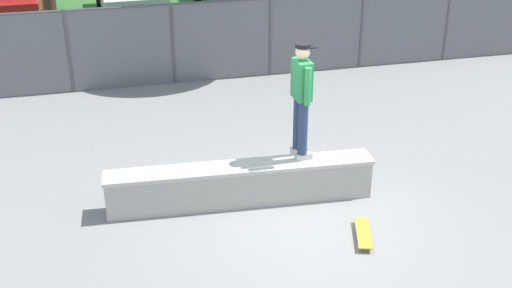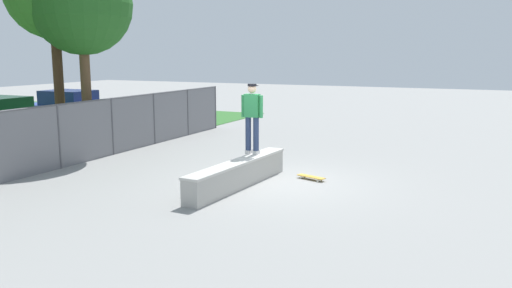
{
  "view_description": "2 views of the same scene",
  "coord_description": "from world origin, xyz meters",
  "px_view_note": "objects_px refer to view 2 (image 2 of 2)",
  "views": [
    {
      "loc": [
        -2.84,
        -7.92,
        5.32
      ],
      "look_at": [
        -0.65,
        0.67,
        1.04
      ],
      "focal_mm": 46.11,
      "sensor_mm": 36.0,
      "label": 1
    },
    {
      "loc": [
        -11.95,
        -4.86,
        3.25
      ],
      "look_at": [
        -0.9,
        0.27,
        1.12
      ],
      "focal_mm": 36.26,
      "sensor_mm": 36.0,
      "label": 2
    }
  ],
  "objects_px": {
    "concrete_ledge": "(238,174)",
    "skateboarder": "(252,115)",
    "tree_mid": "(81,5)",
    "car_blue": "(67,109)",
    "skateboard": "(311,177)"
  },
  "relations": [
    {
      "from": "skateboarder",
      "to": "tree_mid",
      "type": "distance_m",
      "value": 7.14
    },
    {
      "from": "concrete_ledge",
      "to": "tree_mid",
      "type": "bearing_deg",
      "value": 74.03
    },
    {
      "from": "concrete_ledge",
      "to": "tree_mid",
      "type": "height_order",
      "value": "tree_mid"
    },
    {
      "from": "tree_mid",
      "to": "car_blue",
      "type": "relative_size",
      "value": 1.52
    },
    {
      "from": "skateboarder",
      "to": "car_blue",
      "type": "xyz_separation_m",
      "value": [
        5.28,
        11.65,
        -0.85
      ]
    },
    {
      "from": "concrete_ledge",
      "to": "skateboarder",
      "type": "bearing_deg",
      "value": 4.64
    },
    {
      "from": "concrete_ledge",
      "to": "skateboard",
      "type": "bearing_deg",
      "value": -43.13
    },
    {
      "from": "skateboard",
      "to": "skateboarder",
      "type": "bearing_deg",
      "value": 109.14
    },
    {
      "from": "skateboard",
      "to": "car_blue",
      "type": "relative_size",
      "value": 0.19
    },
    {
      "from": "skateboarder",
      "to": "tree_mid",
      "type": "bearing_deg",
      "value": 82.2
    },
    {
      "from": "skateboarder",
      "to": "skateboard",
      "type": "bearing_deg",
      "value": -70.86
    },
    {
      "from": "skateboarder",
      "to": "skateboard",
      "type": "xyz_separation_m",
      "value": [
        0.51,
        -1.47,
        -1.61
      ]
    },
    {
      "from": "concrete_ledge",
      "to": "car_blue",
      "type": "height_order",
      "value": "car_blue"
    },
    {
      "from": "car_blue",
      "to": "concrete_ledge",
      "type": "bearing_deg",
      "value": -118.05
    },
    {
      "from": "skateboarder",
      "to": "tree_mid",
      "type": "height_order",
      "value": "tree_mid"
    }
  ]
}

